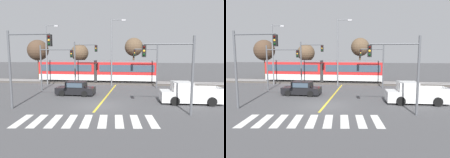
# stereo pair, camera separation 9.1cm
# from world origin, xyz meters

# --- Properties ---
(ground_plane) EXTENTS (200.00, 200.00, 0.00)m
(ground_plane) POSITION_xyz_m (0.00, 0.00, 0.00)
(ground_plane) COLOR #474749
(track_bed) EXTENTS (120.00, 4.00, 0.18)m
(track_bed) POSITION_xyz_m (0.00, 14.34, 0.09)
(track_bed) COLOR #4C4742
(track_bed) RESTS_ON ground
(rail_near) EXTENTS (120.00, 0.08, 0.10)m
(rail_near) POSITION_xyz_m (0.00, 13.62, 0.23)
(rail_near) COLOR #939399
(rail_near) RESTS_ON track_bed
(rail_far) EXTENTS (120.00, 0.08, 0.10)m
(rail_far) POSITION_xyz_m (0.00, 15.06, 0.23)
(rail_far) COLOR #939399
(rail_far) RESTS_ON track_bed
(light_rail_tram) EXTENTS (18.50, 2.64, 3.43)m
(light_rail_tram) POSITION_xyz_m (-3.23, 14.33, 2.05)
(light_rail_tram) COLOR silver
(light_rail_tram) RESTS_ON track_bed
(crosswalk_stripe_0) EXTENTS (0.92, 2.85, 0.01)m
(crosswalk_stripe_0) POSITION_xyz_m (-4.36, -4.74, 0.00)
(crosswalk_stripe_0) COLOR silver
(crosswalk_stripe_0) RESTS_ON ground
(crosswalk_stripe_1) EXTENTS (0.92, 2.85, 0.01)m
(crosswalk_stripe_1) POSITION_xyz_m (-3.27, -4.60, 0.00)
(crosswalk_stripe_1) COLOR silver
(crosswalk_stripe_1) RESTS_ON ground
(crosswalk_stripe_2) EXTENTS (0.92, 2.85, 0.01)m
(crosswalk_stripe_2) POSITION_xyz_m (-2.18, -4.45, 0.00)
(crosswalk_stripe_2) COLOR silver
(crosswalk_stripe_2) RESTS_ON ground
(crosswalk_stripe_3) EXTENTS (0.92, 2.85, 0.01)m
(crosswalk_stripe_3) POSITION_xyz_m (-1.09, -4.31, 0.00)
(crosswalk_stripe_3) COLOR silver
(crosswalk_stripe_3) RESTS_ON ground
(crosswalk_stripe_4) EXTENTS (0.92, 2.85, 0.01)m
(crosswalk_stripe_4) POSITION_xyz_m (0.00, -4.17, 0.00)
(crosswalk_stripe_4) COLOR silver
(crosswalk_stripe_4) RESTS_ON ground
(crosswalk_stripe_5) EXTENTS (0.92, 2.85, 0.01)m
(crosswalk_stripe_5) POSITION_xyz_m (1.09, -4.02, 0.00)
(crosswalk_stripe_5) COLOR silver
(crosswalk_stripe_5) RESTS_ON ground
(crosswalk_stripe_6) EXTENTS (0.92, 2.85, 0.01)m
(crosswalk_stripe_6) POSITION_xyz_m (2.18, -3.88, 0.00)
(crosswalk_stripe_6) COLOR silver
(crosswalk_stripe_6) RESTS_ON ground
(crosswalk_stripe_7) EXTENTS (0.92, 2.85, 0.01)m
(crosswalk_stripe_7) POSITION_xyz_m (3.27, -3.74, 0.00)
(crosswalk_stripe_7) COLOR silver
(crosswalk_stripe_7) RESTS_ON ground
(crosswalk_stripe_8) EXTENTS (0.92, 2.85, 0.01)m
(crosswalk_stripe_8) POSITION_xyz_m (4.36, -3.59, 0.00)
(crosswalk_stripe_8) COLOR silver
(crosswalk_stripe_8) RESTS_ON ground
(lane_centre_line) EXTENTS (0.20, 14.51, 0.01)m
(lane_centre_line) POSITION_xyz_m (0.00, 5.09, 0.00)
(lane_centre_line) COLOR gold
(lane_centre_line) RESTS_ON ground
(sedan_crossing) EXTENTS (4.23, 1.98, 1.52)m
(sedan_crossing) POSITION_xyz_m (-3.51, 4.28, 0.70)
(sedan_crossing) COLOR black
(sedan_crossing) RESTS_ON ground
(pickup_truck) EXTENTS (5.49, 2.43, 1.98)m
(pickup_truck) POSITION_xyz_m (8.02, 2.03, 0.84)
(pickup_truck) COLOR silver
(pickup_truck) RESTS_ON ground
(traffic_light_mid_left) EXTENTS (4.25, 0.38, 5.62)m
(traffic_light_mid_left) POSITION_xyz_m (-7.21, 6.60, 3.71)
(traffic_light_mid_left) COLOR #515459
(traffic_light_mid_left) RESTS_ON ground
(traffic_light_far_left) EXTENTS (3.25, 0.38, 6.23)m
(traffic_light_far_left) POSITION_xyz_m (-4.35, 9.86, 4.09)
(traffic_light_far_left) COLOR #515459
(traffic_light_far_left) RESTS_ON ground
(traffic_light_near_right) EXTENTS (3.75, 0.38, 5.80)m
(traffic_light_near_right) POSITION_xyz_m (6.01, -1.85, 3.78)
(traffic_light_near_right) COLOR #515459
(traffic_light_near_right) RESTS_ON ground
(traffic_light_far_right) EXTENTS (3.25, 0.38, 5.76)m
(traffic_light_far_right) POSITION_xyz_m (4.69, 10.40, 3.74)
(traffic_light_far_right) COLOR #515459
(traffic_light_far_right) RESTS_ON ground
(traffic_light_near_left) EXTENTS (3.75, 0.38, 6.36)m
(traffic_light_near_left) POSITION_xyz_m (-5.74, -1.95, 4.25)
(traffic_light_near_left) COLOR #515459
(traffic_light_near_left) RESTS_ON ground
(street_lamp_west) EXTENTS (2.08, 0.28, 8.91)m
(street_lamp_west) POSITION_xyz_m (-10.11, 11.43, 5.02)
(street_lamp_west) COLOR slate
(street_lamp_west) RESTS_ON ground
(street_lamp_centre) EXTENTS (2.10, 0.28, 9.56)m
(street_lamp_centre) POSITION_xyz_m (-0.36, 11.71, 5.36)
(street_lamp_centre) COLOR slate
(street_lamp_centre) RESTS_ON ground
(bare_tree_far_west) EXTENTS (4.02, 4.02, 7.37)m
(bare_tree_far_west) POSITION_xyz_m (-16.15, 19.94, 5.34)
(bare_tree_far_west) COLOR brown
(bare_tree_far_west) RESTS_ON ground
(bare_tree_west) EXTENTS (3.27, 3.27, 6.49)m
(bare_tree_west) POSITION_xyz_m (-7.78, 19.93, 4.82)
(bare_tree_west) COLOR brown
(bare_tree_west) RESTS_ON ground
(bare_tree_east) EXTENTS (3.29, 3.29, 7.52)m
(bare_tree_east) POSITION_xyz_m (2.38, 19.75, 5.82)
(bare_tree_east) COLOR brown
(bare_tree_east) RESTS_ON ground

